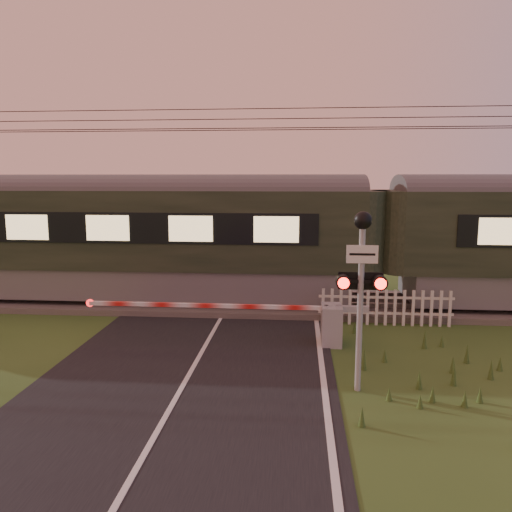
# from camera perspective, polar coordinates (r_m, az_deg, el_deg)

# --- Properties ---
(ground) EXTENTS (160.00, 160.00, 0.00)m
(ground) POSITION_cam_1_polar(r_m,az_deg,el_deg) (10.10, -8.45, -14.72)
(ground) COLOR #2D4A1C
(ground) RESTS_ON ground
(road) EXTENTS (6.00, 140.00, 0.03)m
(road) POSITION_cam_1_polar(r_m,az_deg,el_deg) (9.89, -8.67, -15.20)
(road) COLOR black
(road) RESTS_ON ground
(track_bed) EXTENTS (140.00, 3.40, 0.39)m
(track_bed) POSITION_cam_1_polar(r_m,az_deg,el_deg) (16.15, -3.13, -5.32)
(track_bed) COLOR #47423D
(track_bed) RESTS_ON ground
(overhead_wires) EXTENTS (120.00, 0.62, 0.62)m
(overhead_wires) POSITION_cam_1_polar(r_m,az_deg,el_deg) (15.74, -3.31, 15.07)
(overhead_wires) COLOR black
(overhead_wires) RESTS_ON ground
(train) EXTENTS (40.94, 2.82, 3.81)m
(train) POSITION_cam_1_polar(r_m,az_deg,el_deg) (15.79, 13.86, 1.96)
(train) COLOR slate
(train) RESTS_ON ground
(boom_gate) EXTENTS (7.05, 0.75, 1.00)m
(boom_gate) POSITION_cam_1_polar(r_m,az_deg,el_deg) (12.38, 6.74, -7.47)
(boom_gate) COLOR gray
(boom_gate) RESTS_ON ground
(crossing_signal) EXTENTS (0.87, 0.36, 3.43)m
(crossing_signal) POSITION_cam_1_polar(r_m,az_deg,el_deg) (9.42, 11.95, -1.51)
(crossing_signal) COLOR gray
(crossing_signal) RESTS_ON ground
(picket_fence) EXTENTS (3.68, 0.08, 1.00)m
(picket_fence) POSITION_cam_1_polar(r_m,az_deg,el_deg) (14.25, 14.61, -5.70)
(picket_fence) COLOR silver
(picket_fence) RESTS_ON ground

